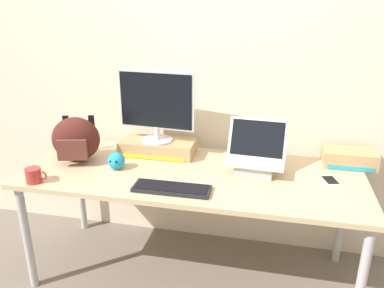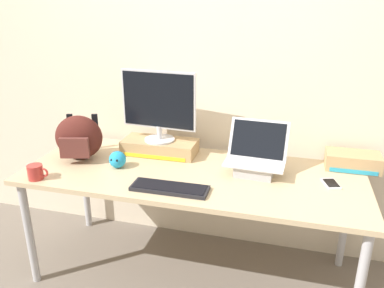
% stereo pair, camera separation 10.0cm
% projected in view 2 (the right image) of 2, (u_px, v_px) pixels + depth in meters
% --- Properties ---
extents(ground_plane, '(20.00, 20.00, 0.00)m').
position_uv_depth(ground_plane, '(192.00, 272.00, 2.59)').
color(ground_plane, '#70665B').
extents(back_wall, '(7.00, 0.10, 2.60)m').
position_uv_depth(back_wall, '(211.00, 65.00, 2.58)').
color(back_wall, beige).
rests_on(back_wall, ground).
extents(desk, '(2.03, 0.80, 0.74)m').
position_uv_depth(desk, '(192.00, 181.00, 2.35)').
color(desk, tan).
rests_on(desk, ground).
extents(toner_box_yellow, '(0.49, 0.22, 0.09)m').
position_uv_depth(toner_box_yellow, '(160.00, 147.00, 2.59)').
color(toner_box_yellow, tan).
rests_on(toner_box_yellow, desk).
extents(desktop_monitor, '(0.51, 0.20, 0.46)m').
position_uv_depth(desktop_monitor, '(158.00, 105.00, 2.49)').
color(desktop_monitor, silver).
rests_on(desktop_monitor, toner_box_yellow).
extents(open_laptop, '(0.36, 0.27, 0.30)m').
position_uv_depth(open_laptop, '(255.00, 162.00, 2.29)').
color(open_laptop, '#ADADB2').
rests_on(open_laptop, desk).
extents(external_keyboard, '(0.43, 0.14, 0.02)m').
position_uv_depth(external_keyboard, '(170.00, 188.00, 2.11)').
color(external_keyboard, black).
rests_on(external_keyboard, desk).
extents(messenger_backpack, '(0.34, 0.29, 0.29)m').
position_uv_depth(messenger_backpack, '(79.00, 138.00, 2.48)').
color(messenger_backpack, '#4C1E19').
rests_on(messenger_backpack, desk).
extents(coffee_mug, '(0.13, 0.09, 0.09)m').
position_uv_depth(coffee_mug, '(36.00, 172.00, 2.22)').
color(coffee_mug, '#B2332D').
rests_on(coffee_mug, desk).
extents(cell_phone, '(0.11, 0.15, 0.01)m').
position_uv_depth(cell_phone, '(331.00, 184.00, 2.17)').
color(cell_phone, silver).
rests_on(cell_phone, desk).
extents(plush_toy, '(0.10, 0.10, 0.10)m').
position_uv_depth(plush_toy, '(118.00, 159.00, 2.37)').
color(plush_toy, '#2393CC').
rests_on(plush_toy, desk).
extents(toner_box_cyan, '(0.32, 0.18, 0.10)m').
position_uv_depth(toner_box_cyan, '(353.00, 161.00, 2.36)').
color(toner_box_cyan, tan).
rests_on(toner_box_cyan, desk).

